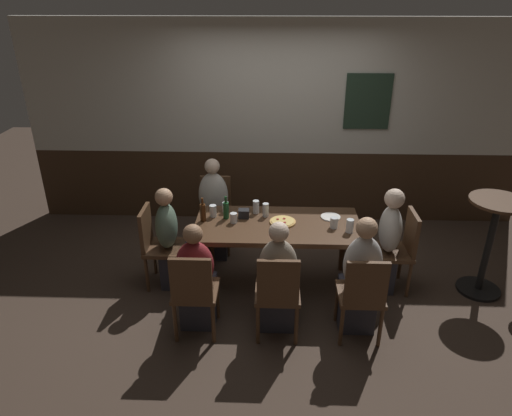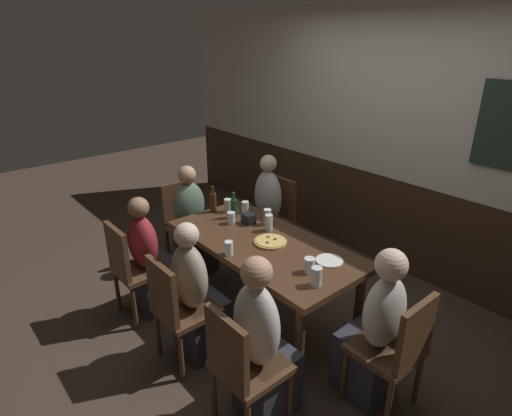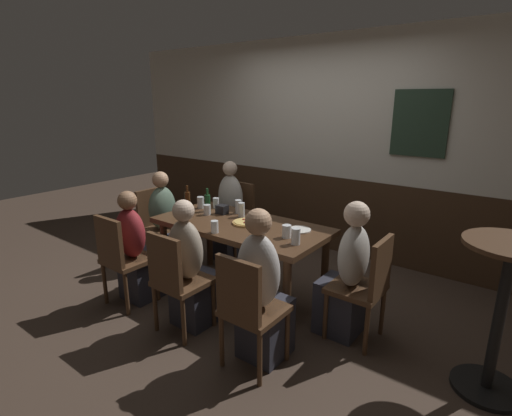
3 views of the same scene
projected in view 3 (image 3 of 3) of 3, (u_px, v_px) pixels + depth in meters
ground_plane at (241, 294)px, 3.85m from camera, size 12.00×12.00×0.00m
wall_back at (325, 147)px, 4.75m from camera, size 6.40×0.13×2.60m
dining_table at (241, 232)px, 3.67m from camera, size 1.67×0.81×0.74m
chair_head_west at (157, 223)px, 4.44m from camera, size 0.40×0.40×0.88m
chair_left_near at (121, 256)px, 3.51m from camera, size 0.40×0.40×0.88m
chair_head_east at (366, 284)px, 2.98m from camera, size 0.40×0.40×0.88m
chair_left_far at (237, 214)px, 4.77m from camera, size 0.40×0.40×0.88m
chair_right_near at (248, 306)px, 2.65m from camera, size 0.40×0.40×0.88m
chair_mid_near at (176, 278)px, 3.08m from camera, size 0.40×0.40×0.88m
person_head_west at (166, 228)px, 4.35m from camera, size 0.37×0.34×1.11m
person_left_near at (137, 255)px, 3.65m from camera, size 0.34×0.37×1.08m
person_head_east at (346, 280)px, 3.08m from camera, size 0.37×0.34×1.14m
person_left_far at (228, 218)px, 4.65m from camera, size 0.34×0.37×1.17m
person_right_near at (262, 298)px, 2.78m from camera, size 0.34×0.37×1.17m
person_mid_near at (191, 274)px, 3.22m from camera, size 0.34×0.37×1.12m
pizza at (246, 222)px, 3.63m from camera, size 0.27×0.27×0.03m
tumbler_water at (296, 237)px, 3.11m from camera, size 0.07×0.07×0.14m
pint_glass_stout at (238, 207)px, 3.94m from camera, size 0.07×0.07×0.14m
pint_glass_amber at (201, 203)px, 4.13m from camera, size 0.07×0.07×0.13m
pint_glass_pale at (216, 203)px, 4.15m from camera, size 0.07×0.07×0.11m
beer_glass_tall at (215, 227)px, 3.37m from camera, size 0.07×0.07×0.11m
tumbler_short at (287, 232)px, 3.26m from camera, size 0.08×0.08×0.11m
beer_glass_half at (207, 210)px, 3.90m from camera, size 0.07×0.07×0.10m
highball_clear at (241, 211)px, 3.83m from camera, size 0.06×0.06×0.14m
beer_bottle_green at (208, 202)px, 4.01m from camera, size 0.06×0.06×0.24m
beer_bottle_brown at (188, 200)px, 4.09m from camera, size 0.06×0.06×0.25m
plate_white_large at (300, 230)px, 3.44m from camera, size 0.20×0.20×0.01m
condiment_caddy at (222, 209)px, 3.93m from camera, size 0.11×0.09×0.09m
side_bar_table at (501, 307)px, 2.41m from camera, size 0.56×0.56×1.05m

